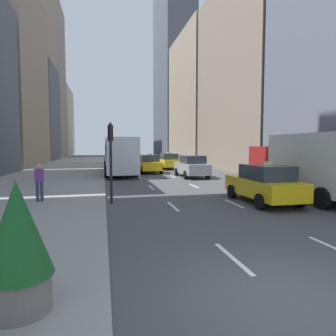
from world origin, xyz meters
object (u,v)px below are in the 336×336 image
(taxi_lead, at_px, (264,184))
(sedan_black_near, at_px, (192,166))
(city_bus, at_px, (119,154))
(pedestrian_mid_block, at_px, (39,181))
(taxi_second, at_px, (169,161))
(planter_with_shrub, at_px, (18,245))
(box_truck, at_px, (313,164))
(taxi_third, at_px, (149,164))
(traffic_light_pole, at_px, (111,150))

(taxi_lead, xyz_separation_m, sedan_black_near, (0.00, 11.30, 0.03))
(city_bus, height_order, pedestrian_mid_block, city_bus)
(taxi_second, xyz_separation_m, pedestrian_mid_block, (-9.82, -18.38, 0.19))
(taxi_second, bearing_deg, city_bus, -144.54)
(sedan_black_near, distance_m, planter_with_shrub, 20.61)
(sedan_black_near, relative_size, planter_with_shrub, 2.41)
(taxi_second, distance_m, box_truck, 19.87)
(taxi_second, distance_m, taxi_third, 4.90)
(city_bus, bearing_deg, planter_with_shrub, -96.53)
(traffic_light_pole, bearing_deg, sedan_black_near, 55.49)
(taxi_second, relative_size, box_truck, 0.52)
(taxi_third, bearing_deg, sedan_black_near, -59.45)
(taxi_lead, xyz_separation_m, planter_with_shrub, (-8.32, -7.56, 0.27))
(box_truck, distance_m, planter_with_shrub, 13.70)
(taxi_third, height_order, sedan_black_near, taxi_third)
(taxi_lead, height_order, sedan_black_near, taxi_lead)
(traffic_light_pole, bearing_deg, taxi_lead, -12.40)
(taxi_third, xyz_separation_m, planter_with_shrub, (-5.52, -23.60, 0.27))
(taxi_second, xyz_separation_m, city_bus, (-5.61, -4.00, 0.91))
(taxi_second, distance_m, city_bus, 6.95)
(box_truck, xyz_separation_m, planter_with_shrub, (-11.12, -7.98, -0.56))
(taxi_third, relative_size, box_truck, 0.52)
(taxi_lead, distance_m, taxi_third, 16.29)
(city_bus, bearing_deg, taxi_second, 35.46)
(taxi_lead, distance_m, city_bus, 17.05)
(taxi_lead, bearing_deg, pedestrian_mid_block, 170.24)
(pedestrian_mid_block, bearing_deg, city_bus, 73.68)
(taxi_second, height_order, pedestrian_mid_block, taxi_second)
(city_bus, height_order, box_truck, city_bus)
(box_truck, relative_size, traffic_light_pole, 2.33)
(taxi_second, xyz_separation_m, taxi_third, (-2.80, -4.03, 0.00))
(taxi_third, distance_m, traffic_light_pole, 15.16)
(taxi_lead, relative_size, taxi_second, 1.00)
(taxi_lead, distance_m, box_truck, 2.95)
(taxi_third, bearing_deg, planter_with_shrub, -103.16)
(pedestrian_mid_block, bearing_deg, box_truck, -5.74)
(taxi_second, relative_size, planter_with_shrub, 2.26)
(taxi_lead, relative_size, pedestrian_mid_block, 2.67)
(taxi_lead, xyz_separation_m, box_truck, (2.80, 0.42, 0.83))
(taxi_second, relative_size, pedestrian_mid_block, 2.67)
(taxi_third, relative_size, sedan_black_near, 0.94)
(box_truck, distance_m, traffic_light_pole, 9.63)
(taxi_lead, distance_m, traffic_light_pole, 7.08)
(city_bus, distance_m, traffic_light_pole, 14.65)
(taxi_third, height_order, city_bus, city_bus)
(taxi_second, relative_size, taxi_third, 1.00)
(taxi_third, relative_size, planter_with_shrub, 2.26)
(taxi_lead, height_order, taxi_third, same)
(taxi_third, distance_m, city_bus, 2.95)
(taxi_second, bearing_deg, sedan_black_near, -90.00)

